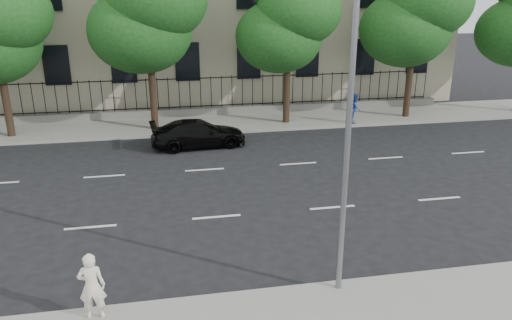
# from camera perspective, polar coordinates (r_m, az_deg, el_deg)

# --- Properties ---
(ground) EXTENTS (120.00, 120.00, 0.00)m
(ground) POSITION_cam_1_polar(r_m,az_deg,el_deg) (14.40, -3.40, -10.82)
(ground) COLOR black
(ground) RESTS_ON ground
(far_sidewalk) EXTENTS (60.00, 4.00, 0.15)m
(far_sidewalk) POSITION_cam_1_polar(r_m,az_deg,el_deg) (27.35, -7.21, 4.11)
(far_sidewalk) COLOR gray
(far_sidewalk) RESTS_ON ground
(lane_markings) EXTENTS (49.60, 4.62, 0.01)m
(lane_markings) POSITION_cam_1_polar(r_m,az_deg,el_deg) (18.63, -5.30, -3.50)
(lane_markings) COLOR silver
(lane_markings) RESTS_ON ground
(iron_fence) EXTENTS (30.00, 0.50, 2.20)m
(iron_fence) POSITION_cam_1_polar(r_m,az_deg,el_deg) (28.85, -7.49, 6.08)
(iron_fence) COLOR slate
(iron_fence) RESTS_ON far_sidewalk
(street_light) EXTENTS (0.25, 3.32, 8.05)m
(street_light) POSITION_cam_1_polar(r_m,az_deg,el_deg) (11.49, 9.85, 8.63)
(street_light) COLOR slate
(street_light) RESTS_ON near_sidewalk
(tree_c) EXTENTS (5.89, 5.50, 9.80)m
(tree_c) POSITION_cam_1_polar(r_m,az_deg,el_deg) (25.73, -12.30, 17.19)
(tree_c) COLOR #382619
(tree_c) RESTS_ON far_sidewalk
(tree_d) EXTENTS (5.34, 4.94, 8.84)m
(tree_d) POSITION_cam_1_polar(r_m,az_deg,el_deg) (26.56, 3.70, 16.39)
(tree_d) COLOR #382619
(tree_d) RESTS_ON far_sidewalk
(tree_e) EXTENTS (5.71, 5.31, 9.46)m
(tree_e) POSITION_cam_1_polar(r_m,az_deg,el_deg) (29.06, 17.82, 16.52)
(tree_e) COLOR #382619
(tree_e) RESTS_ON far_sidewalk
(black_sedan) EXTENTS (4.55, 2.18, 1.28)m
(black_sedan) POSITION_cam_1_polar(r_m,az_deg,el_deg) (23.54, -6.60, 3.03)
(black_sedan) COLOR black
(black_sedan) RESTS_ON ground
(woman_near) EXTENTS (0.60, 0.40, 1.62)m
(woman_near) POSITION_cam_1_polar(r_m,az_deg,el_deg) (11.92, -18.26, -13.53)
(woman_near) COLOR white
(woman_near) RESTS_ON near_sidewalk
(pedestrian_far) EXTENTS (0.80, 0.91, 1.58)m
(pedestrian_far) POSITION_cam_1_polar(r_m,az_deg,el_deg) (27.45, 11.21, 5.82)
(pedestrian_far) COLOR #243E93
(pedestrian_far) RESTS_ON far_sidewalk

